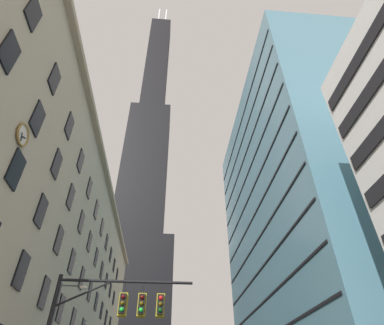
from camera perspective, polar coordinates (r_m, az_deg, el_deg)
station_building at (r=44.44m, az=-28.84°, el=-17.37°), size 16.93×65.23×27.54m
dark_skyscraper at (r=125.91m, az=-9.13°, el=-6.89°), size 26.09×26.09×217.41m
glass_office_midrise at (r=52.50m, az=20.53°, el=-9.42°), size 17.86×39.24×48.77m
traffic_signal_mast at (r=16.76m, az=-13.75°, el=-25.50°), size 6.73×0.63×6.51m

